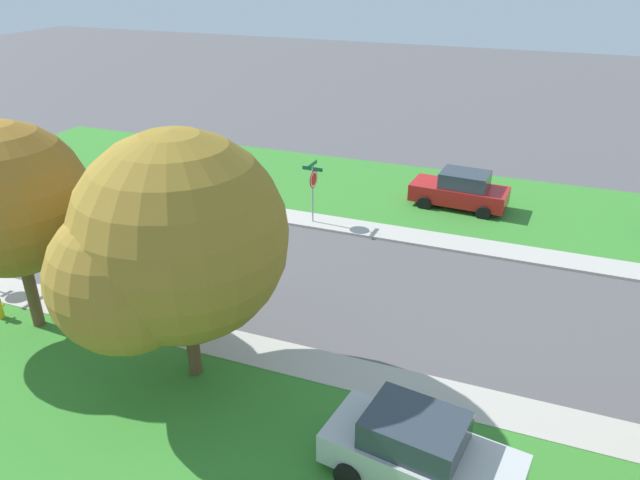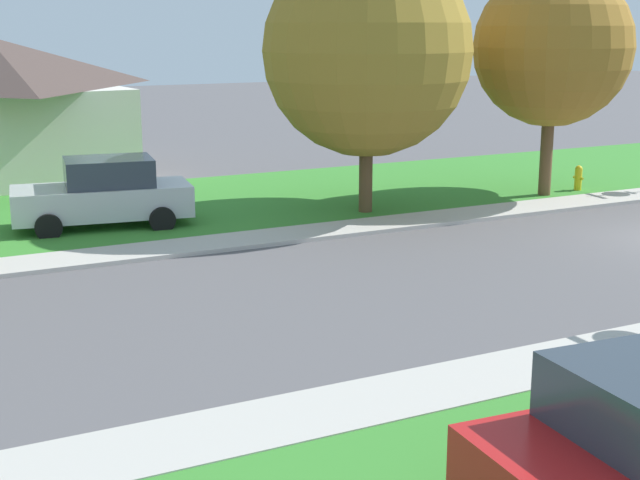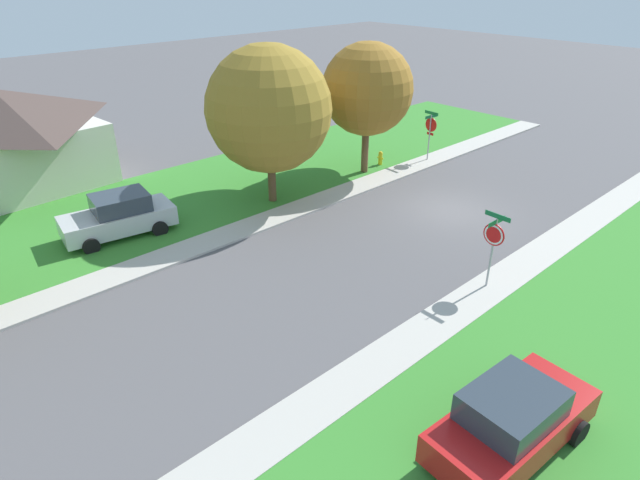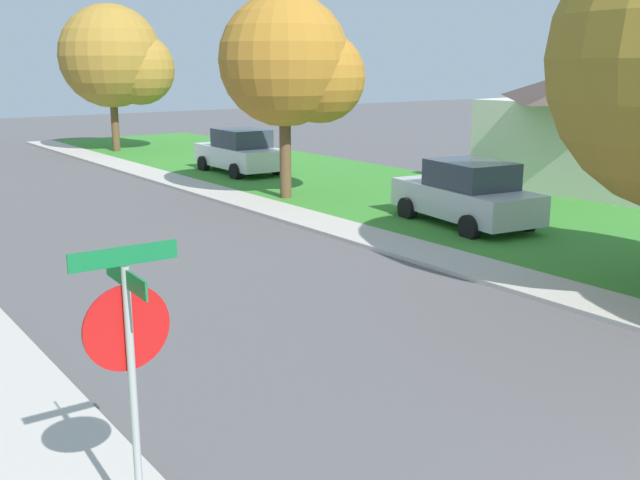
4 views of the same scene
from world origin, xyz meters
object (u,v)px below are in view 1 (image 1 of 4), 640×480
(stop_sign_far_corner, at_px, (313,183))
(car_silver_kerbside_mid, at_px, (420,451))
(car_red_far_down_street, at_px, (460,190))
(tree_across_left, at_px, (167,247))

(stop_sign_far_corner, bearing_deg, car_silver_kerbside_mid, 31.13)
(car_red_far_down_street, xyz_separation_m, tree_across_left, (15.08, -5.10, 3.24))
(car_red_far_down_street, bearing_deg, stop_sign_far_corner, -54.36)
(car_silver_kerbside_mid, bearing_deg, car_red_far_down_street, -173.87)
(tree_across_left, bearing_deg, stop_sign_far_corner, -177.29)
(stop_sign_far_corner, relative_size, car_silver_kerbside_mid, 0.61)
(car_silver_kerbside_mid, relative_size, car_red_far_down_street, 1.02)
(stop_sign_far_corner, xyz_separation_m, car_red_far_down_street, (-4.03, 5.62, -1.01))
(car_red_far_down_street, bearing_deg, tree_across_left, -18.67)
(car_red_far_down_street, distance_m, tree_across_left, 16.25)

